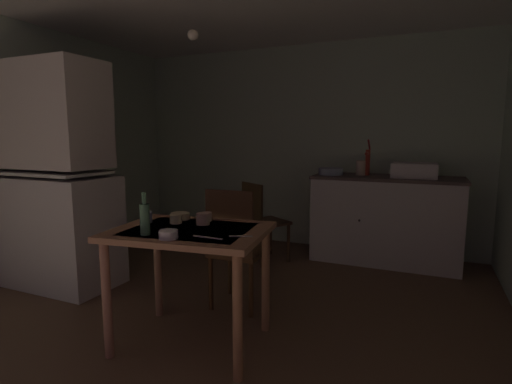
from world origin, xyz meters
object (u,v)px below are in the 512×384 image
Objects in this scene: dining_table at (190,247)px; mug_dark at (203,219)px; sink_basin at (414,170)px; chair_by_counter at (261,219)px; serving_bowl_wide at (180,216)px; mixing_bowl_counter at (331,171)px; glass_bottle at (145,218)px; hutch_cabinet at (55,184)px; chair_far_side at (236,247)px; hand_pump at (368,160)px.

mug_dark is (0.01, 0.14, 0.16)m from dining_table.
sink_basin is 0.51× the size of chair_by_counter.
mug_dark is at bearing 86.25° from dining_table.
serving_bowl_wide is at bearing -89.20° from chair_by_counter.
mixing_bowl_counter is 2.53m from glass_bottle.
glass_bottle is at bearing -23.18° from hutch_cabinet.
hutch_cabinet is 1.78m from chair_far_side.
chair_far_side is at bearing -112.76° from hand_pump.
dining_table is at bearing -44.35° from serving_bowl_wide.
serving_bowl_wide is (-1.46, -2.07, -0.21)m from sink_basin.
hand_pump is at bearing 71.07° from mug_dark.
mixing_bowl_counter reaches higher than mug_dark.
chair_by_counter is 2.03m from glass_bottle.
mixing_bowl_counter is at bearing 77.59° from glass_bottle.
chair_far_side is at bearing 87.64° from mug_dark.
mixing_bowl_counter reaches higher than dining_table.
dining_table is (-0.38, -2.24, -0.31)m from mixing_bowl_counter.
mixing_bowl_counter is 2.14m from mug_dark.
hutch_cabinet is 1.91× the size of dining_table.
chair_by_counter is (-0.27, 1.17, -0.04)m from chair_far_side.
mixing_bowl_counter is 2.12m from serving_bowl_wide.
sink_basin reaches higher than chair_by_counter.
hutch_cabinet is 2.02m from chair_by_counter.
sink_basin is at bearing -5.42° from hand_pump.
glass_bottle is (0.08, -1.98, 0.40)m from chair_by_counter.
hand_pump reaches higher than sink_basin.
dining_table is at bearing -82.11° from chair_by_counter.
hutch_cabinet is 7.78× the size of glass_bottle.
sink_basin is 1.13× the size of hand_pump.
chair_by_counter is 3.39× the size of glass_bottle.
chair_far_side is (0.03, 0.59, -0.15)m from dining_table.
chair_by_counter is at bearing 42.63° from hutch_cabinet.
glass_bottle is (-0.19, -0.82, 0.37)m from chair_far_side.
chair_far_side is at bearing 76.98° from glass_bottle.
mixing_bowl_counter is at bearing -165.90° from hand_pump.
chair_far_side is at bearing 87.30° from dining_table.
serving_bowl_wide is 0.52× the size of glass_bottle.
mixing_bowl_counter is at bearing 77.89° from chair_far_side.
chair_by_counter is 9.75× the size of mug_dark.
hutch_cabinet is 2.76m from mixing_bowl_counter.
hand_pump is at bearing 65.12° from serving_bowl_wide.
glass_bottle reaches higher than serving_bowl_wide.
hutch_cabinet is at bearing -138.69° from mixing_bowl_counter.
chair_by_counter is at bearing -159.99° from sink_basin.
chair_far_side is 0.54m from mug_dark.
dining_table is 0.34m from serving_bowl_wide.
chair_by_counter is at bearing 90.80° from serving_bowl_wide.
chair_far_side is (-0.36, -1.66, -0.46)m from mixing_bowl_counter.
sink_basin is at bearing 54.63° from chair_far_side.
hand_pump is 4.41× the size of mug_dark.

